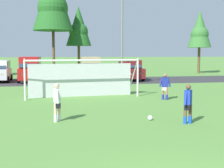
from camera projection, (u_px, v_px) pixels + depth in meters
ground_plane at (90, 98)px, 20.68m from camera, size 400.00×400.00×0.00m
parking_lot_strip at (75, 81)px, 32.87m from camera, size 52.00×8.40×0.01m
soccer_ball at (150, 118)px, 13.78m from camera, size 0.22×0.22×0.22m
soccer_goal at (82, 77)px, 21.09m from camera, size 7.54×2.49×2.57m
player_striker_near at (188, 104)px, 13.09m from camera, size 0.59×0.58×1.64m
player_midfield_center at (57, 102)px, 13.54m from camera, size 0.32×0.75×1.64m
player_defender_far at (165, 87)px, 19.81m from camera, size 0.73×0.32×1.64m
parked_car_slot_far_left at (0, 71)px, 32.09m from camera, size 2.16×4.61×2.16m
parked_car_slot_left at (31, 68)px, 32.02m from camera, size 2.35×4.88×2.52m
parked_car_slot_center_left at (66, 72)px, 33.52m from camera, size 2.17×4.27×1.72m
parked_car_slot_center at (90, 68)px, 32.59m from camera, size 2.41×4.91×2.52m
parked_car_slot_center_right at (130, 70)px, 33.77m from camera, size 2.24×4.65×2.16m
tree_mid_left at (53, 1)px, 40.78m from camera, size 5.21×5.21×13.89m
tree_center_back at (79, 27)px, 43.76m from camera, size 3.49×3.49×9.31m
tree_mid_right at (200, 30)px, 44.72m from camera, size 3.31×3.31×8.83m
street_lamp at (124, 39)px, 28.64m from camera, size 2.00×0.32×7.96m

